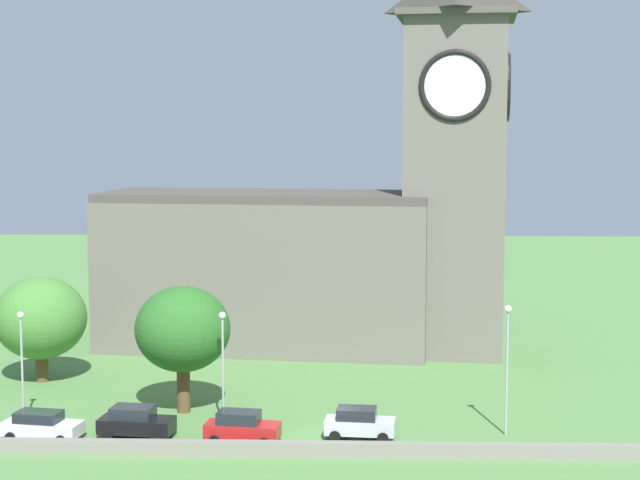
{
  "coord_description": "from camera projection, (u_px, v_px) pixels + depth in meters",
  "views": [
    {
      "loc": [
        1.19,
        -60.11,
        18.52
      ],
      "look_at": [
        -1.04,
        10.22,
        10.78
      ],
      "focal_mm": 58.44,
      "sensor_mm": 36.0,
      "label": 1
    }
  ],
  "objects": [
    {
      "name": "ground_plane",
      "position": [
        336.0,
        378.0,
        76.68
      ],
      "size": [
        200.0,
        200.0,
        0.0
      ],
      "primitive_type": "plane",
      "color": "#517F42"
    },
    {
      "name": "church",
      "position": [
        331.0,
        230.0,
        86.07
      ],
      "size": [
        34.69,
        14.1,
        31.81
      ],
      "color": "#666056",
      "rests_on": "ground"
    },
    {
      "name": "quay_barrier",
      "position": [
        331.0,
        449.0,
        58.42
      ],
      "size": [
        59.66,
        0.7,
        0.84
      ],
      "primitive_type": "cube",
      "color": "gray",
      "rests_on": "ground"
    },
    {
      "name": "car_white",
      "position": [
        41.0,
        425.0,
        61.66
      ],
      "size": [
        4.9,
        2.76,
        1.68
      ],
      "color": "silver",
      "rests_on": "ground"
    },
    {
      "name": "car_black",
      "position": [
        136.0,
        422.0,
        61.97
      ],
      "size": [
        4.61,
        2.68,
        1.89
      ],
      "color": "black",
      "rests_on": "ground"
    },
    {
      "name": "car_red",
      "position": [
        242.0,
        427.0,
        60.79
      ],
      "size": [
        4.51,
        2.52,
        1.92
      ],
      "color": "red",
      "rests_on": "ground"
    },
    {
      "name": "car_silver",
      "position": [
        359.0,
        423.0,
        61.77
      ],
      "size": [
        4.29,
        2.4,
        1.87
      ],
      "color": "silver",
      "rests_on": "ground"
    },
    {
      "name": "streetlamp_west_end",
      "position": [
        22.0,
        350.0,
        64.28
      ],
      "size": [
        0.44,
        0.44,
        7.14
      ],
      "color": "#9EA0A5",
      "rests_on": "ground"
    },
    {
      "name": "streetlamp_west_mid",
      "position": [
        223.0,
        351.0,
        63.64
      ],
      "size": [
        0.44,
        0.44,
        7.23
      ],
      "color": "#9EA0A5",
      "rests_on": "ground"
    },
    {
      "name": "streetlamp_central",
      "position": [
        507.0,
        350.0,
        62.07
      ],
      "size": [
        0.44,
        0.44,
        7.9
      ],
      "color": "#9EA0A5",
      "rests_on": "ground"
    },
    {
      "name": "tree_riverside_west",
      "position": [
        41.0,
        318.0,
        75.28
      ],
      "size": [
        6.65,
        6.65,
        7.67
      ],
      "color": "brown",
      "rests_on": "ground"
    },
    {
      "name": "tree_churchyard",
      "position": [
        183.0,
        330.0,
        67.02
      ],
      "size": [
        6.15,
        6.15,
        8.25
      ],
      "color": "brown",
      "rests_on": "ground"
    }
  ]
}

